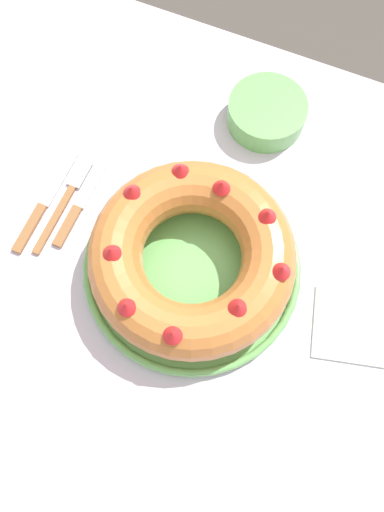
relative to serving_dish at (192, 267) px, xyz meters
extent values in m
plane|color=#4C4742|center=(0.01, 0.01, -0.75)|extent=(8.00, 8.00, 0.00)
cube|color=silver|center=(0.01, 0.01, -0.03)|extent=(1.16, 0.91, 0.03)
cylinder|color=brown|center=(-0.50, 0.40, -0.39)|extent=(0.06, 0.06, 0.71)
cylinder|color=#6BB760|center=(0.00, 0.00, -0.01)|extent=(0.33, 0.33, 0.01)
torus|color=#6BB760|center=(0.00, 0.00, 0.00)|extent=(0.34, 0.34, 0.01)
torus|color=#C67538|center=(0.00, 0.00, 0.05)|extent=(0.31, 0.31, 0.08)
cone|color=red|center=(-0.05, -0.12, 0.10)|extent=(0.04, 0.04, 0.02)
cone|color=red|center=(0.03, -0.13, 0.10)|extent=(0.03, 0.03, 0.02)
cone|color=red|center=(0.09, -0.06, 0.10)|extent=(0.04, 0.04, 0.02)
cone|color=red|center=(0.13, 0.01, 0.10)|extent=(0.04, 0.04, 0.02)
cone|color=red|center=(0.08, 0.09, 0.10)|extent=(0.04, 0.04, 0.02)
cone|color=red|center=(0.00, 0.10, 0.10)|extent=(0.03, 0.03, 0.02)
cone|color=red|center=(-0.06, 0.10, 0.10)|extent=(0.03, 0.03, 0.02)
cone|color=red|center=(-0.11, 0.04, 0.10)|extent=(0.03, 0.03, 0.02)
cone|color=red|center=(-0.10, -0.05, 0.10)|extent=(0.04, 0.04, 0.02)
cube|color=#936038|center=(-0.24, -0.01, -0.01)|extent=(0.01, 0.13, 0.01)
cube|color=silver|center=(-0.24, 0.08, -0.01)|extent=(0.02, 0.05, 0.01)
cube|color=#936038|center=(-0.27, -0.04, -0.01)|extent=(0.02, 0.09, 0.01)
cube|color=silver|center=(-0.27, 0.06, -0.01)|extent=(0.02, 0.11, 0.00)
cube|color=#936038|center=(-0.22, -0.01, -0.01)|extent=(0.02, 0.08, 0.01)
cube|color=silver|center=(-0.22, 0.07, -0.01)|extent=(0.02, 0.09, 0.00)
cylinder|color=#6BB760|center=(0.01, 0.31, 0.01)|extent=(0.14, 0.14, 0.05)
cube|color=#B2D1B7|center=(0.28, 0.02, -0.01)|extent=(0.18, 0.15, 0.00)
camera|label=1|loc=(0.10, -0.22, 0.75)|focal=35.00mm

